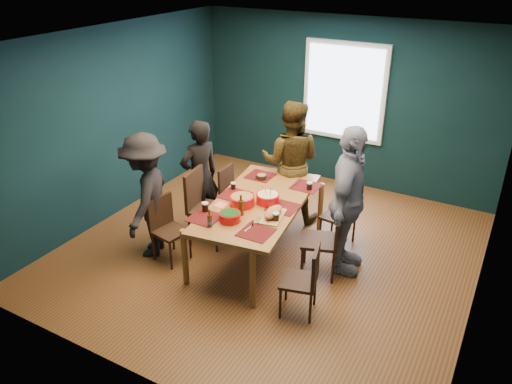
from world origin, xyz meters
TOP-DOWN VIEW (x-y plane):
  - room at (0.00, 0.27)m, footprint 5.01×5.01m
  - dining_table at (-0.08, -0.18)m, footprint 1.30×2.18m
  - chair_left_far at (-0.85, 0.43)m, footprint 0.38×0.38m
  - chair_left_mid at (-0.91, -0.22)m, footprint 0.51×0.51m
  - chair_left_near at (-1.07, -0.78)m, footprint 0.44×0.44m
  - chair_right_far at (0.78, 0.57)m, footprint 0.43×0.43m
  - chair_right_mid at (0.83, -0.14)m, footprint 0.54×0.54m
  - chair_right_near at (0.91, -0.93)m, footprint 0.46×0.46m
  - person_far_left at (-1.12, 0.05)m, footprint 0.58×0.68m
  - person_back at (-0.17, 0.92)m, footprint 1.01×0.88m
  - person_right at (0.97, 0.07)m, footprint 0.62×1.14m
  - person_near_left at (-1.34, -0.78)m, footprint 0.95×1.20m
  - bowl_salad at (-0.20, -0.37)m, footprint 0.30×0.30m
  - bowl_dumpling at (0.04, -0.16)m, footprint 0.29×0.29m
  - bowl_herbs at (-0.13, -0.76)m, footprint 0.25×0.25m
  - cutting_board at (0.26, -0.45)m, footprint 0.30×0.54m
  - small_bowl at (-0.36, 0.42)m, footprint 0.15×0.15m
  - beer_bottle_a at (-0.26, -0.98)m, footprint 0.06×0.06m
  - beer_bottle_b at (-0.09, -0.58)m, footprint 0.07×0.07m
  - cola_glass_a at (-0.51, -0.71)m, footprint 0.08×0.08m
  - cola_glass_b at (0.33, -0.52)m, footprint 0.08×0.08m
  - cola_glass_c at (0.34, 0.43)m, footprint 0.08×0.08m
  - cola_glass_d at (-0.53, -0.04)m, footprint 0.07×0.07m
  - napkin_a at (0.26, -0.14)m, footprint 0.12×0.12m
  - napkin_b at (-0.43, -0.49)m, footprint 0.15×0.15m
  - napkin_c at (0.26, -0.88)m, footprint 0.18×0.18m

SIDE VIEW (x-z plane):
  - chair_left_far at x=-0.85m, z-range 0.07..0.90m
  - chair_right_near at x=0.91m, z-range 0.07..0.91m
  - chair_left_near at x=-1.07m, z-range 0.07..0.91m
  - chair_right_far at x=0.78m, z-range 0.07..0.92m
  - chair_right_mid at x=0.83m, z-range 0.08..1.02m
  - chair_left_mid at x=-0.91m, z-range 0.08..1.10m
  - dining_table at x=-0.08m, z-range 0.32..1.10m
  - napkin_a at x=0.26m, z-range 0.78..0.79m
  - napkin_b at x=-0.43m, z-range 0.78..0.79m
  - napkin_c at x=0.26m, z-range 0.78..0.79m
  - person_far_left at x=-1.12m, z-range 0.00..1.59m
  - person_near_left at x=-1.34m, z-range 0.00..1.62m
  - small_bowl at x=-0.36m, z-range 0.79..0.85m
  - cola_glass_d at x=-0.53m, z-range 0.79..0.88m
  - cutting_board at x=0.26m, z-range 0.78..0.90m
  - bowl_herbs at x=-0.13m, z-range 0.79..0.90m
  - cola_glass_c at x=0.34m, z-range 0.79..0.89m
  - cola_glass_b at x=0.33m, z-range 0.79..0.90m
  - cola_glass_a at x=-0.51m, z-range 0.79..0.90m
  - bowl_dumpling at x=0.04m, z-range 0.71..0.98m
  - bowl_salad at x=-0.20m, z-range 0.79..0.91m
  - beer_bottle_a at x=-0.26m, z-range 0.75..0.97m
  - person_back at x=-0.17m, z-range 0.00..1.77m
  - beer_bottle_b at x=-0.09m, z-range 0.76..1.01m
  - person_right at x=0.97m, z-range 0.00..1.85m
  - room at x=0.00m, z-range 0.01..2.73m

